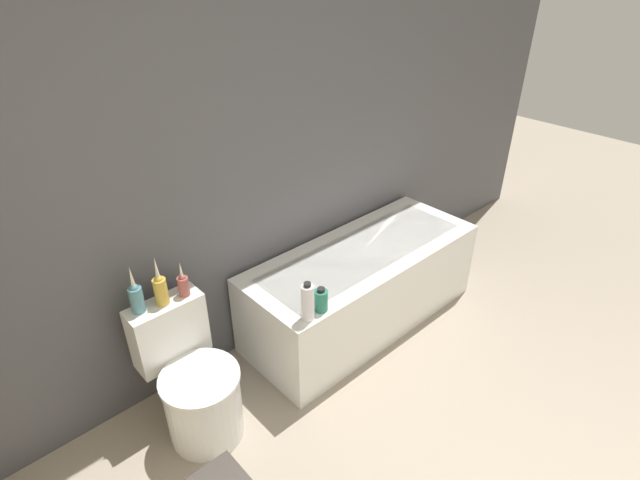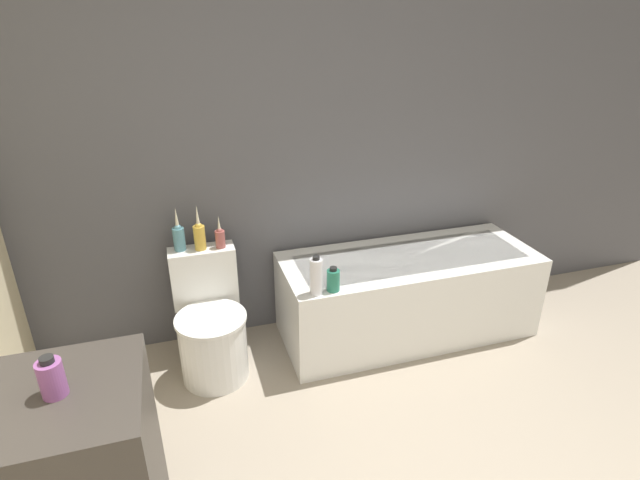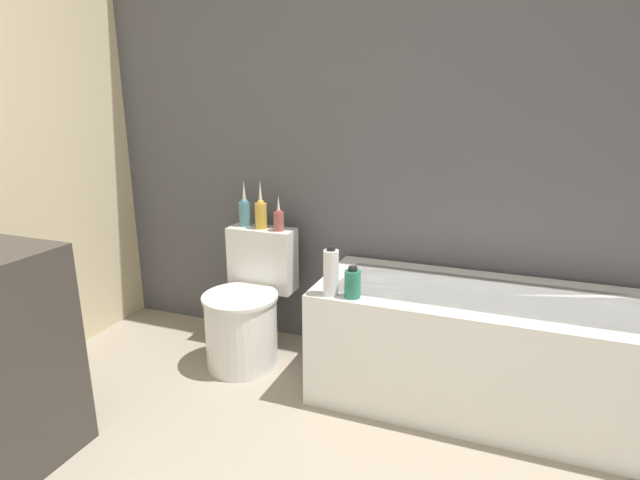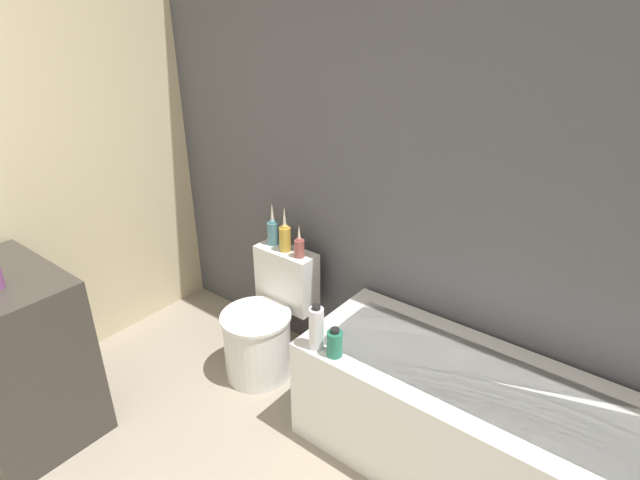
{
  "view_description": "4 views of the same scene",
  "coord_description": "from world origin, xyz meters",
  "px_view_note": "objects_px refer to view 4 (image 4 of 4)",
  "views": [
    {
      "loc": [
        -1.37,
        0.04,
        2.32
      ],
      "look_at": [
        0.04,
        1.59,
        1.06
      ],
      "focal_mm": 28.0,
      "sensor_mm": 36.0,
      "label": 1
    },
    {
      "loc": [
        -0.72,
        -0.72,
        2.02
      ],
      "look_at": [
        0.02,
        1.65,
        0.89
      ],
      "focal_mm": 28.0,
      "sensor_mm": 36.0,
      "label": 2
    },
    {
      "loc": [
        0.71,
        -0.42,
        1.45
      ],
      "look_at": [
        -0.07,
        1.61,
        0.83
      ],
      "focal_mm": 28.0,
      "sensor_mm": 36.0,
      "label": 3
    },
    {
      "loc": [
        1.18,
        0.11,
        2.06
      ],
      "look_at": [
        -0.11,
        1.77,
        1.05
      ],
      "focal_mm": 28.0,
      "sensor_mm": 36.0,
      "label": 4
    }
  ],
  "objects_px": {
    "vase_silver": "(285,236)",
    "vase_bronze": "(299,246)",
    "toilet": "(265,327)",
    "bathtub": "(476,428)",
    "vase_gold": "(273,230)",
    "shampoo_bottle_tall": "(316,328)",
    "shampoo_bottle_short": "(335,343)"
  },
  "relations": [
    {
      "from": "vase_bronze",
      "to": "toilet",
      "type": "bearing_deg",
      "value": -121.5
    },
    {
      "from": "bathtub",
      "to": "vase_silver",
      "type": "distance_m",
      "value": 1.43
    },
    {
      "from": "vase_gold",
      "to": "vase_silver",
      "type": "distance_m",
      "value": 0.12
    },
    {
      "from": "toilet",
      "to": "vase_silver",
      "type": "xyz_separation_m",
      "value": [
        0.0,
        0.2,
        0.53
      ]
    },
    {
      "from": "toilet",
      "to": "vase_gold",
      "type": "bearing_deg",
      "value": 117.57
    },
    {
      "from": "toilet",
      "to": "shampoo_bottle_short",
      "type": "distance_m",
      "value": 0.81
    },
    {
      "from": "bathtub",
      "to": "shampoo_bottle_tall",
      "type": "relative_size",
      "value": 7.17
    },
    {
      "from": "toilet",
      "to": "vase_silver",
      "type": "distance_m",
      "value": 0.56
    },
    {
      "from": "shampoo_bottle_tall",
      "to": "vase_silver",
      "type": "bearing_deg",
      "value": 142.71
    },
    {
      "from": "toilet",
      "to": "shampoo_bottle_tall",
      "type": "relative_size",
      "value": 3.11
    },
    {
      "from": "vase_silver",
      "to": "bathtub",
      "type": "bearing_deg",
      "value": -7.76
    },
    {
      "from": "vase_silver",
      "to": "shampoo_bottle_short",
      "type": "height_order",
      "value": "vase_silver"
    },
    {
      "from": "shampoo_bottle_short",
      "to": "vase_bronze",
      "type": "bearing_deg",
      "value": 143.02
    },
    {
      "from": "bathtub",
      "to": "vase_gold",
      "type": "relative_size",
      "value": 6.28
    },
    {
      "from": "bathtub",
      "to": "vase_bronze",
      "type": "bearing_deg",
      "value": 171.97
    },
    {
      "from": "shampoo_bottle_tall",
      "to": "bathtub",
      "type": "bearing_deg",
      "value": 20.41
    },
    {
      "from": "vase_silver",
      "to": "shampoo_bottle_short",
      "type": "relative_size",
      "value": 1.91
    },
    {
      "from": "bathtub",
      "to": "shampoo_bottle_tall",
      "type": "xyz_separation_m",
      "value": [
        -0.72,
        -0.27,
        0.39
      ]
    },
    {
      "from": "shampoo_bottle_short",
      "to": "vase_silver",
      "type": "bearing_deg",
      "value": 147.41
    },
    {
      "from": "vase_silver",
      "to": "toilet",
      "type": "bearing_deg",
      "value": -90.0
    },
    {
      "from": "shampoo_bottle_short",
      "to": "toilet",
      "type": "bearing_deg",
      "value": 160.94
    },
    {
      "from": "vase_silver",
      "to": "vase_bronze",
      "type": "height_order",
      "value": "vase_silver"
    },
    {
      "from": "vase_gold",
      "to": "bathtub",
      "type": "bearing_deg",
      "value": -8.04
    },
    {
      "from": "bathtub",
      "to": "shampoo_bottle_short",
      "type": "xyz_separation_m",
      "value": [
        -0.62,
        -0.26,
        0.35
      ]
    },
    {
      "from": "vase_silver",
      "to": "vase_bronze",
      "type": "distance_m",
      "value": 0.12
    },
    {
      "from": "bathtub",
      "to": "shampoo_bottle_short",
      "type": "bearing_deg",
      "value": -157.05
    },
    {
      "from": "shampoo_bottle_tall",
      "to": "vase_gold",
      "type": "bearing_deg",
      "value": 146.3
    },
    {
      "from": "bathtub",
      "to": "vase_gold",
      "type": "bearing_deg",
      "value": 171.96
    },
    {
      "from": "vase_silver",
      "to": "shampoo_bottle_short",
      "type": "distance_m",
      "value": 0.84
    },
    {
      "from": "toilet",
      "to": "vase_bronze",
      "type": "relative_size",
      "value": 3.61
    },
    {
      "from": "vase_bronze",
      "to": "shampoo_bottle_short",
      "type": "xyz_separation_m",
      "value": [
        0.57,
        -0.43,
        -0.16
      ]
    },
    {
      "from": "shampoo_bottle_tall",
      "to": "toilet",
      "type": "bearing_deg",
      "value": 157.39
    }
  ]
}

